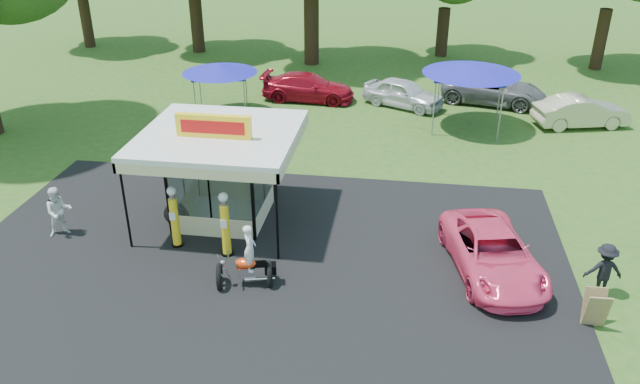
% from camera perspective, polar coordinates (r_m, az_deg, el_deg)
% --- Properties ---
extents(ground, '(120.00, 120.00, 0.00)m').
position_cam_1_polar(ground, '(18.90, -7.04, -10.02)').
color(ground, '#2C5319').
rests_on(ground, ground).
extents(asphalt_apron, '(20.00, 14.00, 0.04)m').
position_cam_1_polar(asphalt_apron, '(20.46, -5.60, -6.68)').
color(asphalt_apron, black).
rests_on(asphalt_apron, ground).
extents(gas_station_kiosk, '(5.40, 5.40, 4.18)m').
position_cam_1_polar(gas_station_kiosk, '(22.63, -8.95, 1.68)').
color(gas_station_kiosk, white).
rests_on(gas_station_kiosk, ground).
extents(gas_pump_left, '(0.42, 0.42, 2.25)m').
position_cam_1_polar(gas_pump_left, '(21.42, -13.15, -2.36)').
color(gas_pump_left, black).
rests_on(gas_pump_left, ground).
extents(gas_pump_right, '(0.43, 0.43, 2.32)m').
position_cam_1_polar(gas_pump_right, '(20.58, -8.65, -3.08)').
color(gas_pump_right, black).
rests_on(gas_pump_right, ground).
extents(motorcycle, '(1.92, 1.25, 2.18)m').
position_cam_1_polar(motorcycle, '(19.15, -6.58, -6.34)').
color(motorcycle, black).
rests_on(motorcycle, ground).
extents(spare_tires, '(1.06, 0.82, 0.85)m').
position_cam_1_polar(spare_tires, '(23.07, -13.00, -2.01)').
color(spare_tires, black).
rests_on(spare_tires, ground).
extents(a_frame_sign, '(0.63, 0.57, 1.12)m').
position_cam_1_polar(a_frame_sign, '(19.19, 23.87, -9.74)').
color(a_frame_sign, '#593819').
rests_on(a_frame_sign, ground).
extents(kiosk_car, '(2.82, 1.13, 0.96)m').
position_cam_1_polar(kiosk_car, '(25.08, -7.31, 1.10)').
color(kiosk_car, yellow).
rests_on(kiosk_car, ground).
extents(pink_sedan, '(3.45, 5.51, 1.42)m').
position_cam_1_polar(pink_sedan, '(20.43, 15.50, -5.40)').
color(pink_sedan, '#FF4577').
rests_on(pink_sedan, ground).
extents(spectator_west, '(1.12, 1.09, 1.82)m').
position_cam_1_polar(spectator_west, '(23.46, -22.78, -1.66)').
color(spectator_west, white).
rests_on(spectator_west, ground).
extents(spectator_east_a, '(1.16, 0.73, 1.71)m').
position_cam_1_polar(spectator_east_a, '(20.47, 24.54, -6.48)').
color(spectator_east_a, black).
rests_on(spectator_east_a, ground).
extents(bg_car_b, '(5.28, 2.36, 1.50)m').
position_cam_1_polar(bg_car_b, '(35.50, -1.09, 9.55)').
color(bg_car_b, maroon).
rests_on(bg_car_b, ground).
extents(bg_car_c, '(4.80, 3.60, 1.52)m').
position_cam_1_polar(bg_car_c, '(34.75, 7.63, 8.95)').
color(bg_car_c, silver).
rests_on(bg_car_c, ground).
extents(bg_car_d, '(6.11, 3.87, 1.57)m').
position_cam_1_polar(bg_car_d, '(36.31, 15.59, 9.03)').
color(bg_car_d, slate).
rests_on(bg_car_d, ground).
extents(bg_car_e, '(4.90, 2.74, 1.53)m').
position_cam_1_polar(bg_car_e, '(34.17, 22.77, 6.78)').
color(bg_car_e, beige).
rests_on(bg_car_e, ground).
extents(tent_west, '(3.88, 3.88, 2.71)m').
position_cam_1_polar(tent_west, '(33.20, -9.16, 11.06)').
color(tent_west, gray).
rests_on(tent_west, ground).
extents(tent_east, '(4.74, 4.74, 3.32)m').
position_cam_1_polar(tent_east, '(31.66, 13.68, 10.91)').
color(tent_east, gray).
rests_on(tent_east, ground).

